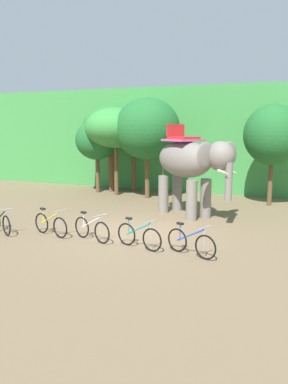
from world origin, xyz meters
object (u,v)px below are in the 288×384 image
bike_blue (191,242)px  bike_teal (139,236)px  tree_far_left (273,135)px  bike_yellow (51,224)px  tree_center_right (147,129)px  tree_center_left (97,140)px  tree_right (111,128)px  tree_far_right (116,128)px  tree_left (134,128)px  bike_black (1,222)px  elephant (190,163)px  bike_white (92,229)px

bike_blue → bike_teal: bearing=177.9°
tree_far_left → bike_yellow: size_ratio=2.85×
tree_center_right → bike_teal: 9.10m
tree_center_left → tree_right: bearing=48.0°
tree_far_left → bike_teal: size_ratio=2.85×
tree_far_right → bike_yellow: 8.75m
tree_left → bike_black: 10.48m
tree_far_right → elephant: tree_far_right is taller
tree_right → tree_left: size_ratio=1.04×
tree_left → tree_far_left: bearing=-10.2°
tree_far_left → tree_center_left: bearing=178.7°
tree_center_right → bike_white: size_ratio=3.16×
tree_center_right → tree_left: bearing=131.3°
tree_left → bike_yellow: 10.17m
elephant → bike_teal: 5.05m
tree_right → bike_white: (3.86, -9.05, -3.23)m
tree_left → bike_white: 10.47m
bike_black → bike_blue: bearing=1.1°
tree_center_left → tree_far_left: (9.33, -0.22, 0.36)m
tree_right → bike_yellow: (2.27, -9.05, -3.23)m
tree_far_left → tree_right: bearing=174.5°
tree_far_right → bike_yellow: tree_far_right is taller
tree_center_right → bike_black: bearing=-105.2°
tree_center_right → bike_black: size_ratio=3.37×
tree_far_right → tree_far_left: 7.95m
tree_center_right → bike_black: 9.08m
bike_black → bike_yellow: (1.80, 0.36, 0.00)m
tree_center_right → bike_black: tree_center_right is taller
tree_center_left → tree_left: 2.18m
bike_yellow → bike_white: bearing=0.0°
tree_center_right → bike_blue: tree_center_right is taller
tree_right → tree_center_right: bearing=-24.1°
tree_left → bike_black: (-0.71, -9.94, -3.25)m
tree_far_left → elephant: size_ratio=1.17×
tree_center_left → bike_teal: tree_center_left is taller
tree_center_right → bike_yellow: (-0.43, -7.85, -3.18)m
bike_black → bike_white: size_ratio=0.94×
tree_far_right → tree_far_left: size_ratio=0.99×
tree_left → bike_black: size_ratio=3.07×
tree_center_right → tree_center_left: bearing=169.8°
bike_teal → bike_blue: bearing=-2.1°
tree_right → bike_black: size_ratio=3.19×
tree_far_left → tree_far_right: bearing=-178.5°
bike_teal → bike_blue: size_ratio=1.03×
bike_black → bike_teal: size_ratio=0.92×
tree_left → bike_teal: 11.19m
tree_center_left → bike_yellow: size_ratio=2.46×
elephant → bike_blue: bearing=-73.9°
bike_teal → tree_center_right: bearing=109.9°
tree_left → elephant: 7.05m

